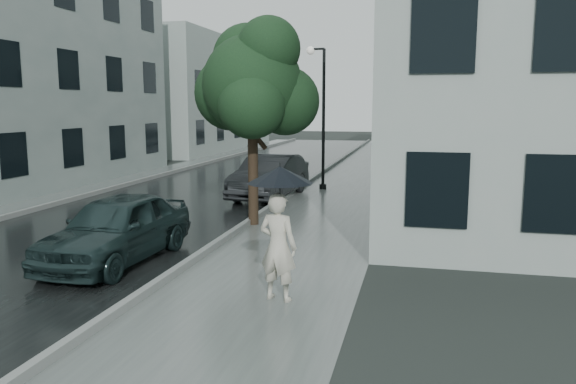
% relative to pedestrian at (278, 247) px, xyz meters
% --- Properties ---
extents(ground, '(120.00, 120.00, 0.00)m').
position_rel_pedestrian_xyz_m(ground, '(-0.70, 1.00, -0.92)').
color(ground, black).
rests_on(ground, ground).
extents(sidewalk, '(3.50, 60.00, 0.01)m').
position_rel_pedestrian_xyz_m(sidewalk, '(-0.45, 13.00, -0.92)').
color(sidewalk, slate).
rests_on(sidewalk, ground).
extents(kerb_near, '(0.15, 60.00, 0.15)m').
position_rel_pedestrian_xyz_m(kerb_near, '(-2.28, 13.00, -0.85)').
color(kerb_near, slate).
rests_on(kerb_near, ground).
extents(asphalt_road, '(6.85, 60.00, 0.00)m').
position_rel_pedestrian_xyz_m(asphalt_road, '(-5.78, 13.00, -0.92)').
color(asphalt_road, black).
rests_on(asphalt_road, ground).
extents(kerb_far, '(0.15, 60.00, 0.15)m').
position_rel_pedestrian_xyz_m(kerb_far, '(-9.28, 13.00, -0.85)').
color(kerb_far, slate).
rests_on(kerb_far, ground).
extents(sidewalk_far, '(1.70, 60.00, 0.01)m').
position_rel_pedestrian_xyz_m(sidewalk_far, '(-10.20, 13.00, -0.92)').
color(sidewalk_far, '#4C5451').
rests_on(sidewalk_far, ground).
extents(building_near, '(7.02, 36.00, 9.00)m').
position_rel_pedestrian_xyz_m(building_near, '(4.77, 20.50, 3.58)').
color(building_near, gray).
rests_on(building_near, ground).
extents(building_far_b, '(7.02, 18.00, 8.00)m').
position_rel_pedestrian_xyz_m(building_far_b, '(-14.48, 31.00, 3.08)').
color(building_far_b, gray).
rests_on(building_far_b, ground).
extents(pedestrian, '(0.75, 0.58, 1.83)m').
position_rel_pedestrian_xyz_m(pedestrian, '(0.00, 0.00, 0.00)').
color(pedestrian, '#BBB7A4').
rests_on(pedestrian, sidewalk).
extents(umbrella, '(1.19, 1.19, 1.39)m').
position_rel_pedestrian_xyz_m(umbrella, '(0.04, -0.03, 1.21)').
color(umbrella, black).
rests_on(umbrella, ground).
extents(street_tree, '(3.50, 3.18, 5.53)m').
position_rel_pedestrian_xyz_m(street_tree, '(-2.15, 5.83, 2.89)').
color(street_tree, '#332619').
rests_on(street_tree, ground).
extents(lamp_post, '(0.84, 0.40, 5.46)m').
position_rel_pedestrian_xyz_m(lamp_post, '(-1.55, 12.67, 2.19)').
color(lamp_post, black).
rests_on(lamp_post, ground).
extents(car_near, '(1.86, 4.24, 1.42)m').
position_rel_pedestrian_xyz_m(car_near, '(-3.85, 1.50, -0.21)').
color(car_near, '#182929').
rests_on(car_near, ground).
extents(car_far, '(1.96, 4.68, 1.51)m').
position_rel_pedestrian_xyz_m(car_far, '(-2.90, 10.25, -0.16)').
color(car_far, '#242729').
rests_on(car_far, ground).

